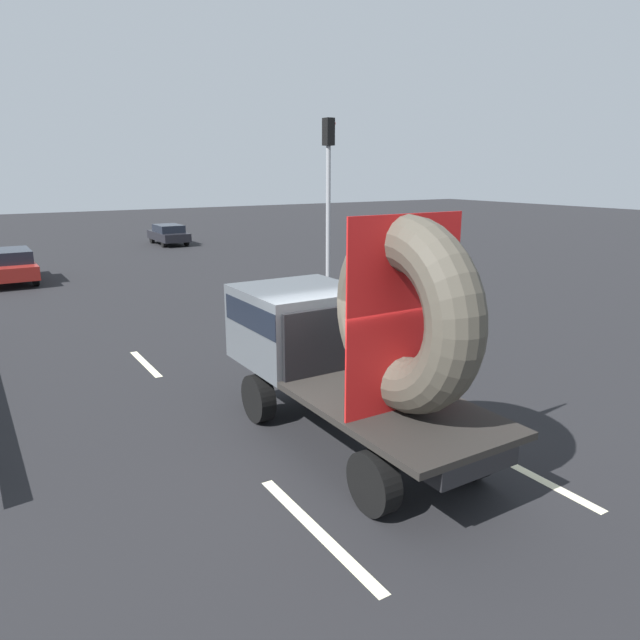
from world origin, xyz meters
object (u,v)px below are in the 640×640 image
object	(u,v)px
flatbed_truck	(344,336)
oncoming_car	(169,234)
traffic_light	(328,182)
distant_sedan	(9,265)

from	to	relation	value
flatbed_truck	oncoming_car	bearing A→B (deg)	78.03
traffic_light	oncoming_car	world-z (taller)	traffic_light
flatbed_truck	traffic_light	xyz separation A→B (m)	(6.22, 10.19, 2.13)
flatbed_truck	oncoming_car	distance (m)	27.66
oncoming_car	flatbed_truck	bearing A→B (deg)	-101.97
traffic_light	flatbed_truck	bearing A→B (deg)	-121.41
flatbed_truck	distant_sedan	size ratio (longest dim) A/B	1.35
flatbed_truck	traffic_light	bearing A→B (deg)	58.59
oncoming_car	traffic_light	bearing A→B (deg)	-88.32
distant_sedan	traffic_light	size ratio (longest dim) A/B	0.67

